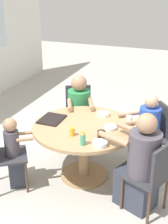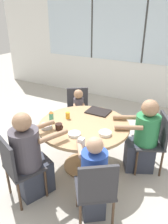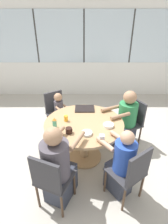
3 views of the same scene
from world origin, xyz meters
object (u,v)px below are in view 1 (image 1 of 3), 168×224
at_px(bowl_fruit, 100,144).
at_px(person_man_blue_shirt, 146,136).
at_px(chair_for_man_teal_shirt, 154,173).
at_px(person_toddler, 15,154).
at_px(bowl_cereal, 110,127).
at_px(chair_for_man_blue_shirt, 158,131).
at_px(person_woman_green_shirt, 79,115).
at_px(chair_for_woman_green_shirt, 79,109).
at_px(person_man_teal_shirt, 140,167).
at_px(chair_for_toddler, 1,150).
at_px(milk_carton_small, 129,120).
at_px(sippy_cup, 83,138).
at_px(juice_glass, 72,132).
at_px(bowl_white_shallow, 103,114).
at_px(coffee_mug, 102,134).

bearing_deg(bowl_fruit, person_man_blue_shirt, -21.55).
height_order(chair_for_man_teal_shirt, bowl_fruit, chair_for_man_teal_shirt).
distance_m(person_toddler, bowl_cereal, 1.17).
relative_size(chair_for_man_blue_shirt, person_man_blue_shirt, 0.84).
relative_size(person_woman_green_shirt, bowl_fruit, 6.90).
height_order(chair_for_man_blue_shirt, bowl_fruit, chair_for_man_blue_shirt).
height_order(chair_for_woman_green_shirt, bowl_cereal, chair_for_woman_green_shirt).
bearing_deg(bowl_cereal, person_man_teal_shirt, -129.13).
bearing_deg(chair_for_toddler, milk_carton_small, 86.62).
distance_m(sippy_cup, juice_glass, 0.24).
bearing_deg(sippy_cup, bowl_white_shallow, 1.98).
distance_m(chair_for_man_teal_shirt, person_toddler, 1.61).
relative_size(person_toddler, coffee_mug, 9.37).
bearing_deg(sippy_cup, chair_for_woman_green_shirt, 23.73).
distance_m(milk_carton_small, bowl_cereal, 0.26).
height_order(person_man_blue_shirt, sippy_cup, person_man_blue_shirt).
height_order(person_man_teal_shirt, bowl_cereal, person_man_teal_shirt).
xyz_separation_m(person_man_teal_shirt, bowl_white_shallow, (0.69, 0.64, 0.23)).
relative_size(chair_for_man_teal_shirt, bowl_cereal, 5.46).
xyz_separation_m(person_man_blue_shirt, bowl_fruit, (-0.87, 0.34, 0.27)).
xyz_separation_m(person_man_blue_shirt, juice_glass, (-0.77, 0.71, 0.30)).
bearing_deg(person_man_blue_shirt, person_man_teal_shirt, 150.56).
relative_size(person_man_blue_shirt, milk_carton_small, 9.46).
relative_size(chair_for_woman_green_shirt, chair_for_man_teal_shirt, 1.00).
height_order(person_man_blue_shirt, coffee_mug, person_man_blue_shirt).
bearing_deg(milk_carton_small, chair_for_man_teal_shirt, -145.61).
relative_size(person_man_blue_shirt, sippy_cup, 6.28).
height_order(sippy_cup, bowl_cereal, sippy_cup).
bearing_deg(bowl_white_shallow, chair_for_woman_green_shirt, 46.49).
height_order(chair_for_man_blue_shirt, milk_carton_small, chair_for_man_blue_shirt).
relative_size(chair_for_woman_green_shirt, bowl_white_shallow, 5.34).
xyz_separation_m(chair_for_man_teal_shirt, bowl_cereal, (0.43, 0.60, 0.22)).
height_order(chair_for_toddler, sippy_cup, sippy_cup).
relative_size(chair_for_woman_green_shirt, juice_glass, 9.11).
xyz_separation_m(milk_carton_small, bowl_white_shallow, (0.13, 0.37, -0.03)).
relative_size(chair_for_man_blue_shirt, milk_carton_small, 7.93).
relative_size(chair_for_toddler, person_man_teal_shirt, 0.76).
bearing_deg(milk_carton_small, chair_for_toddler, 121.45).
bearing_deg(chair_for_toddler, person_man_blue_shirt, 90.31).
distance_m(coffee_mug, juice_glass, 0.33).
relative_size(person_toddler, bowl_cereal, 5.74).
height_order(chair_for_woman_green_shirt, chair_for_toddler, same).
distance_m(coffee_mug, bowl_fruit, 0.18).
relative_size(coffee_mug, bowl_white_shallow, 0.60).
distance_m(chair_for_woman_green_shirt, coffee_mug, 1.35).
height_order(person_man_blue_shirt, juice_glass, person_man_blue_shirt).
height_order(person_toddler, bowl_fruit, person_toddler).
height_order(person_toddler, bowl_cereal, person_toddler).
relative_size(chair_for_man_blue_shirt, bowl_white_shallow, 5.34).
height_order(chair_for_man_teal_shirt, bowl_cereal, chair_for_man_teal_shirt).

